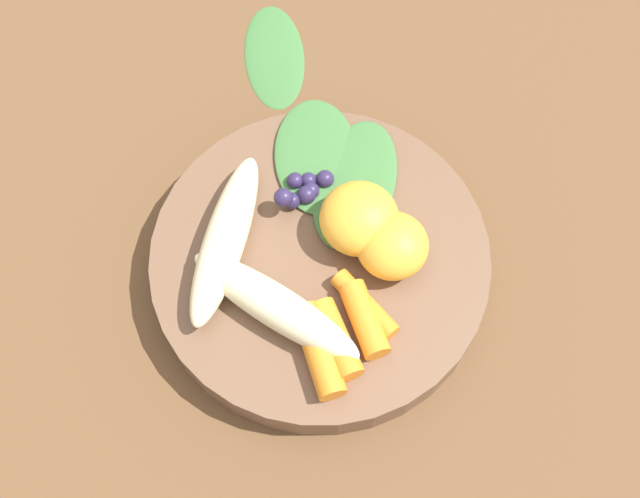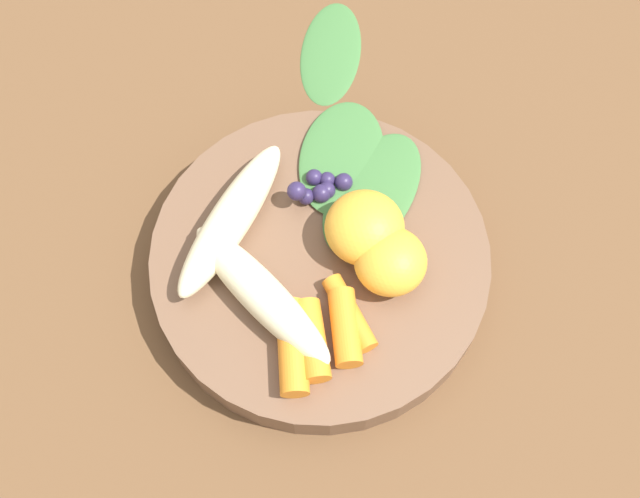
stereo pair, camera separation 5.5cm
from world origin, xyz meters
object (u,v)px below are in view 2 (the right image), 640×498
Objects in this scene: banana_peeled_left at (261,294)px; orange_segment_near at (365,228)px; bowl at (320,264)px; kale_leaf_stray at (331,51)px; banana_peeled_right at (231,219)px.

banana_peeled_left is 0.08m from orange_segment_near.
bowl is 2.27× the size of kale_leaf_stray.
bowl is at bearing 99.50° from banana_peeled_right.
kale_leaf_stray is at bearing 125.38° from banana_peeled_left.
orange_segment_near reaches higher than banana_peeled_right.
banana_peeled_right is at bearing 165.61° from kale_leaf_stray.
banana_peeled_left reaches higher than bowl.
bowl is at bearing 88.70° from banana_peeled_left.
orange_segment_near is (-0.02, -0.03, 0.04)m from bowl.
bowl is 4.36× the size of orange_segment_near.
bowl is 1.82× the size of banana_peeled_right.
banana_peeled_left is at bearing 72.15° from bowl.
banana_peeled_right is 2.40× the size of orange_segment_near.
kale_leaf_stray is (0.11, -0.15, -0.05)m from orange_segment_near.
kale_leaf_stray is at bearing -52.86° from orange_segment_near.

